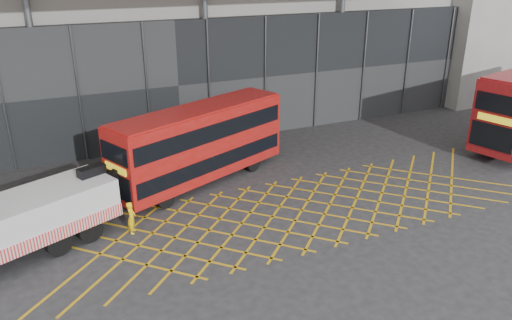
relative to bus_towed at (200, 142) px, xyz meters
name	(u,v)px	position (x,y,z in m)	size (l,w,h in m)	color
ground_plane	(209,230)	(-1.37, -5.23, -2.35)	(120.00, 120.00, 0.00)	#27282A
road_markings	(302,210)	(3.43, -5.23, -2.34)	(26.36, 7.16, 0.01)	gold
bus_towed	(200,142)	(0.00, 0.00, 0.00)	(10.47, 6.33, 4.23)	#9E0F0C
worker	(131,218)	(-4.56, -4.00, -1.60)	(0.55, 0.36, 1.50)	yellow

